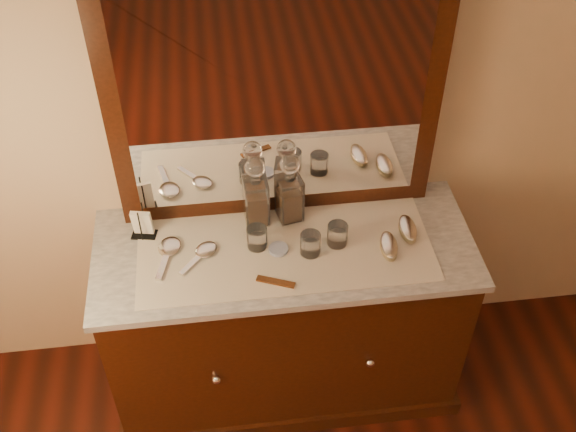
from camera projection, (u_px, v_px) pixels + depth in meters
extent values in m
plane|color=tan|center=(274.00, 78.00, 2.42)|extent=(4.50, 4.50, 0.00)
cube|color=black|center=(285.00, 320.00, 2.88)|extent=(1.40, 0.55, 0.82)
cube|color=black|center=(285.00, 370.00, 3.14)|extent=(1.46, 0.59, 0.08)
sphere|color=silver|center=(216.00, 379.00, 2.62)|extent=(0.04, 0.04, 0.04)
sphere|color=silver|center=(370.00, 363.00, 2.68)|extent=(0.04, 0.04, 0.04)
cube|color=silver|center=(285.00, 249.00, 2.59)|extent=(1.44, 0.59, 0.03)
cube|color=black|center=(276.00, 98.00, 2.42)|extent=(1.20, 0.08, 1.00)
cube|color=white|center=(277.00, 104.00, 2.39)|extent=(1.06, 0.01, 0.86)
cube|color=beige|center=(285.00, 250.00, 2.57)|extent=(1.10, 0.45, 0.00)
cylinder|color=white|center=(278.00, 249.00, 2.56)|extent=(0.09, 0.09, 0.01)
cube|color=#653112|center=(276.00, 282.00, 2.44)|extent=(0.14, 0.08, 0.01)
cube|color=black|center=(145.00, 235.00, 2.62)|extent=(0.10, 0.07, 0.01)
cylinder|color=black|center=(140.00, 227.00, 2.56)|extent=(0.01, 0.01, 0.14)
cylinder|color=black|center=(144.00, 217.00, 2.60)|extent=(0.01, 0.01, 0.14)
cube|color=white|center=(142.00, 223.00, 2.58)|extent=(0.08, 0.05, 0.11)
cube|color=#934B15|center=(257.00, 207.00, 2.64)|extent=(0.08, 0.08, 0.14)
cube|color=white|center=(256.00, 201.00, 2.62)|extent=(0.10, 0.10, 0.19)
cylinder|color=white|center=(255.00, 179.00, 2.54)|extent=(0.04, 0.04, 0.03)
sphere|color=white|center=(255.00, 167.00, 2.50)|extent=(0.08, 0.08, 0.08)
cube|color=#934B15|center=(290.00, 204.00, 2.65)|extent=(0.09, 0.09, 0.13)
cube|color=white|center=(290.00, 198.00, 2.63)|extent=(0.11, 0.11, 0.19)
cylinder|color=white|center=(290.00, 176.00, 2.56)|extent=(0.05, 0.05, 0.03)
sphere|color=white|center=(290.00, 165.00, 2.52)|extent=(0.09, 0.09, 0.07)
ellipsoid|color=#8D7A56|center=(389.00, 248.00, 2.56)|extent=(0.07, 0.15, 0.02)
ellipsoid|color=silver|center=(389.00, 245.00, 2.54)|extent=(0.07, 0.15, 0.02)
ellipsoid|color=#8D7A56|center=(407.00, 231.00, 2.62)|extent=(0.07, 0.14, 0.02)
ellipsoid|color=silver|center=(408.00, 227.00, 2.61)|extent=(0.07, 0.14, 0.02)
ellipsoid|color=silver|center=(170.00, 246.00, 2.56)|extent=(0.11, 0.12, 0.02)
cube|color=silver|center=(163.00, 266.00, 2.50)|extent=(0.06, 0.14, 0.01)
ellipsoid|color=silver|center=(206.00, 250.00, 2.55)|extent=(0.12, 0.12, 0.02)
cube|color=silver|center=(192.00, 264.00, 2.50)|extent=(0.10, 0.11, 0.01)
cylinder|color=white|center=(310.00, 244.00, 2.53)|extent=(0.08, 0.08, 0.09)
cylinder|color=white|center=(337.00, 234.00, 2.56)|extent=(0.08, 0.08, 0.09)
cylinder|color=white|center=(257.00, 238.00, 2.55)|extent=(0.08, 0.08, 0.09)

